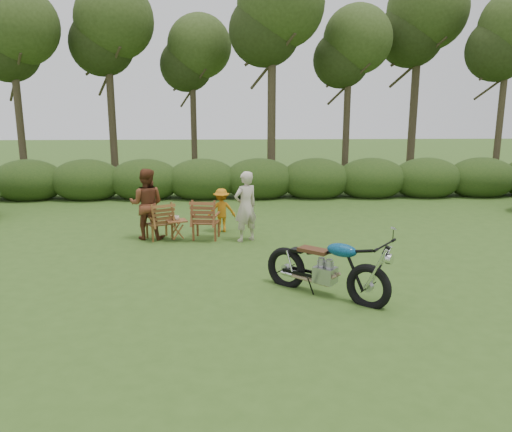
{
  "coord_description": "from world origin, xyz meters",
  "views": [
    {
      "loc": [
        -0.85,
        -8.41,
        3.19
      ],
      "look_at": [
        -0.41,
        1.89,
        0.9
      ],
      "focal_mm": 35.0,
      "sensor_mm": 36.0,
      "label": 1
    }
  ],
  "objects_px": {
    "adult_b": "(148,238)",
    "motorcycle": "(325,295)",
    "adult_a": "(246,241)",
    "cup": "(177,218)",
    "child": "(222,232)",
    "lawn_chair_left": "(160,239)",
    "side_table": "(177,230)",
    "lawn_chair_right": "(206,238)"
  },
  "relations": [
    {
      "from": "adult_a",
      "to": "adult_b",
      "type": "bearing_deg",
      "value": -39.96
    },
    {
      "from": "cup",
      "to": "child",
      "type": "relative_size",
      "value": 0.12
    },
    {
      "from": "cup",
      "to": "adult_a",
      "type": "relative_size",
      "value": 0.08
    },
    {
      "from": "adult_b",
      "to": "motorcycle",
      "type": "bearing_deg",
      "value": 137.21
    },
    {
      "from": "adult_a",
      "to": "child",
      "type": "bearing_deg",
      "value": -89.31
    },
    {
      "from": "lawn_chair_left",
      "to": "child",
      "type": "bearing_deg",
      "value": 175.26
    },
    {
      "from": "adult_a",
      "to": "side_table",
      "type": "bearing_deg",
      "value": -36.38
    },
    {
      "from": "lawn_chair_right",
      "to": "cup",
      "type": "distance_m",
      "value": 0.89
    },
    {
      "from": "lawn_chair_left",
      "to": "adult_a",
      "type": "height_order",
      "value": "adult_a"
    },
    {
      "from": "side_table",
      "to": "adult_b",
      "type": "height_order",
      "value": "adult_b"
    },
    {
      "from": "cup",
      "to": "child",
      "type": "height_order",
      "value": "cup"
    },
    {
      "from": "lawn_chair_left",
      "to": "cup",
      "type": "xyz_separation_m",
      "value": [
        0.44,
        -0.13,
        0.55
      ]
    },
    {
      "from": "lawn_chair_right",
      "to": "adult_b",
      "type": "xyz_separation_m",
      "value": [
        -1.43,
        0.07,
        0.0
      ]
    },
    {
      "from": "lawn_chair_right",
      "to": "cup",
      "type": "height_order",
      "value": "cup"
    },
    {
      "from": "lawn_chair_left",
      "to": "motorcycle",
      "type": "bearing_deg",
      "value": 103.42
    },
    {
      "from": "motorcycle",
      "to": "adult_a",
      "type": "distance_m",
      "value": 3.79
    },
    {
      "from": "motorcycle",
      "to": "adult_a",
      "type": "relative_size",
      "value": 1.32
    },
    {
      "from": "adult_a",
      "to": "cup",
      "type": "bearing_deg",
      "value": -37.45
    },
    {
      "from": "side_table",
      "to": "cup",
      "type": "bearing_deg",
      "value": 93.36
    },
    {
      "from": "lawn_chair_left",
      "to": "child",
      "type": "distance_m",
      "value": 1.63
    },
    {
      "from": "lawn_chair_left",
      "to": "cup",
      "type": "relative_size",
      "value": 6.87
    },
    {
      "from": "lawn_chair_left",
      "to": "side_table",
      "type": "bearing_deg",
      "value": 131.64
    },
    {
      "from": "side_table",
      "to": "motorcycle",
      "type": "bearing_deg",
      "value": -51.45
    },
    {
      "from": "adult_a",
      "to": "adult_b",
      "type": "xyz_separation_m",
      "value": [
        -2.39,
        0.32,
        0.0
      ]
    },
    {
      "from": "side_table",
      "to": "child",
      "type": "height_order",
      "value": "child"
    },
    {
      "from": "lawn_chair_right",
      "to": "adult_a",
      "type": "relative_size",
      "value": 0.59
    },
    {
      "from": "lawn_chair_left",
      "to": "side_table",
      "type": "xyz_separation_m",
      "value": [
        0.44,
        -0.17,
        0.25
      ]
    },
    {
      "from": "motorcycle",
      "to": "child",
      "type": "distance_m",
      "value": 4.87
    },
    {
      "from": "lawn_chair_left",
      "to": "adult_b",
      "type": "height_order",
      "value": "adult_b"
    },
    {
      "from": "lawn_chair_left",
      "to": "adult_b",
      "type": "bearing_deg",
      "value": -34.96
    },
    {
      "from": "lawn_chair_left",
      "to": "side_table",
      "type": "relative_size",
      "value": 1.82
    },
    {
      "from": "motorcycle",
      "to": "side_table",
      "type": "distance_m",
      "value": 4.72
    },
    {
      "from": "motorcycle",
      "to": "lawn_chair_left",
      "type": "xyz_separation_m",
      "value": [
        -3.38,
        3.85,
        0.0
      ]
    },
    {
      "from": "child",
      "to": "lawn_chair_left",
      "type": "bearing_deg",
      "value": 13.75
    },
    {
      "from": "motorcycle",
      "to": "lawn_chair_left",
      "type": "relative_size",
      "value": 2.46
    },
    {
      "from": "lawn_chair_right",
      "to": "adult_b",
      "type": "relative_size",
      "value": 0.57
    },
    {
      "from": "cup",
      "to": "adult_b",
      "type": "distance_m",
      "value": 0.93
    },
    {
      "from": "lawn_chair_right",
      "to": "adult_b",
      "type": "height_order",
      "value": "adult_b"
    },
    {
      "from": "lawn_chair_right",
      "to": "side_table",
      "type": "height_order",
      "value": "side_table"
    },
    {
      "from": "adult_b",
      "to": "lawn_chair_right",
      "type": "bearing_deg",
      "value": -178.89
    },
    {
      "from": "lawn_chair_right",
      "to": "cup",
      "type": "bearing_deg",
      "value": 17.21
    },
    {
      "from": "motorcycle",
      "to": "adult_b",
      "type": "bearing_deg",
      "value": 172.47
    }
  ]
}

